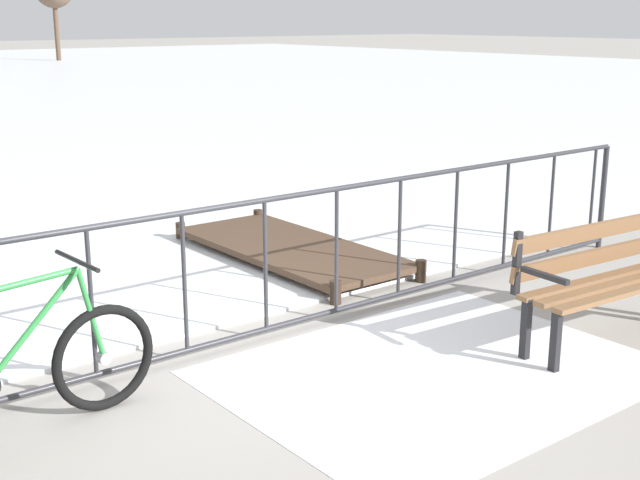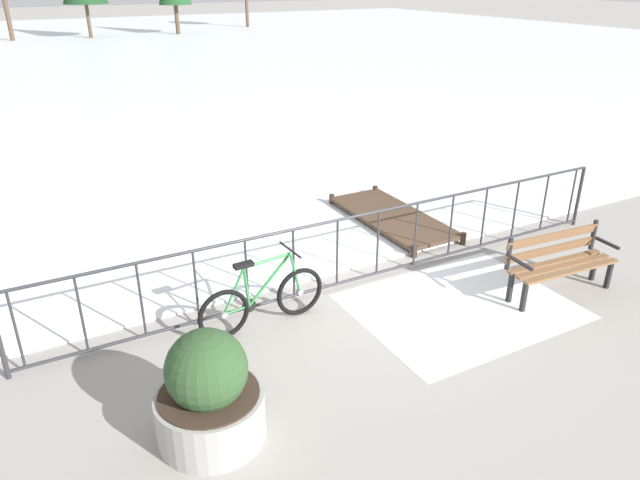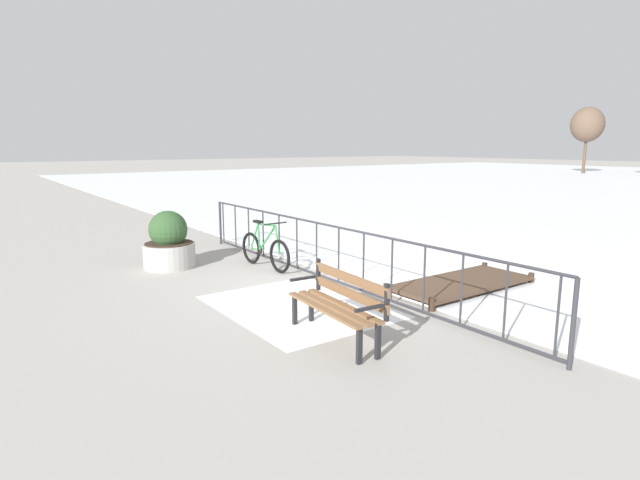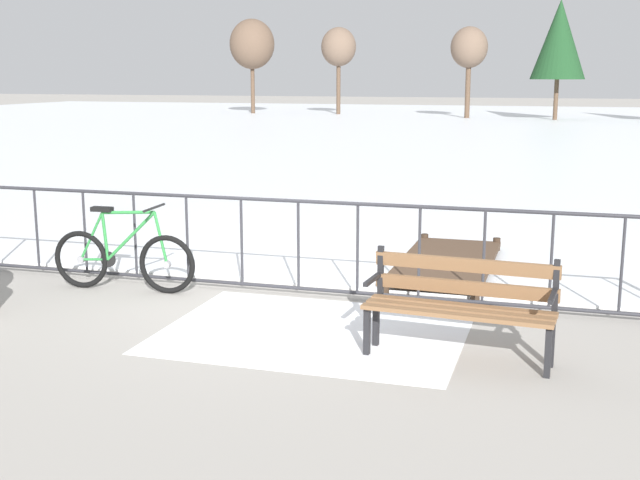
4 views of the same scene
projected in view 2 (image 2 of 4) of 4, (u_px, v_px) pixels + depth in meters
ground_plane at (357, 283)px, 8.41m from camera, size 160.00×160.00×0.00m
frozen_pond at (74, 55)px, 31.07m from camera, size 80.00×56.00×0.03m
snow_patch at (460, 306)px, 7.83m from camera, size 2.81×2.19×0.01m
railing_fence at (358, 248)px, 8.17m from camera, size 9.06×0.06×1.07m
bicycle_near_railing at (263, 300)px, 7.25m from camera, size 1.71×0.52×0.97m
park_bench at (559, 258)px, 7.99m from camera, size 1.63×0.60×0.89m
planter_with_shrub at (209, 394)px, 5.46m from camera, size 1.03×1.03×1.16m
wooden_dock at (392, 217)px, 10.38m from camera, size 1.10×2.70×0.20m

